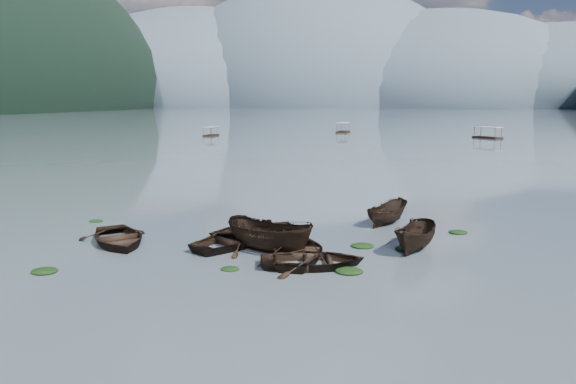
# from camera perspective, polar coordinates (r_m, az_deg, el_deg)

# --- Properties ---
(ground_plane) EXTENTS (2400.00, 2400.00, 0.00)m
(ground_plane) POSITION_cam_1_polar(r_m,az_deg,el_deg) (19.87, -4.30, -11.67)
(ground_plane) COLOR #525F67
(haze_mtn_a) EXTENTS (520.00, 520.00, 280.00)m
(haze_mtn_a) POSITION_cam_1_polar(r_m,az_deg,el_deg) (955.25, -9.16, 9.34)
(haze_mtn_a) COLOR #475666
(haze_mtn_a) RESTS_ON ground
(haze_mtn_b) EXTENTS (520.00, 520.00, 340.00)m
(haze_mtn_b) POSITION_cam_1_polar(r_m,az_deg,el_deg) (920.34, 3.05, 9.43)
(haze_mtn_b) COLOR #475666
(haze_mtn_b) RESTS_ON ground
(haze_mtn_c) EXTENTS (520.00, 520.00, 260.00)m
(haze_mtn_c) POSITION_cam_1_polar(r_m,az_deg,el_deg) (928.20, 15.63, 9.09)
(haze_mtn_c) COLOR #475666
(haze_mtn_c) RESTS_ON ground
(haze_mtn_d) EXTENTS (520.00, 520.00, 220.00)m
(haze_mtn_d) POSITION_cam_1_polar(r_m,az_deg,el_deg) (971.10, 26.30, 8.46)
(haze_mtn_d) COLOR #475666
(haze_mtn_d) RESTS_ON ground
(rowboat_0) EXTENTS (5.88, 6.22, 1.05)m
(rowboat_0) POSITION_cam_1_polar(r_m,az_deg,el_deg) (28.40, -18.34, -5.50)
(rowboat_0) COLOR black
(rowboat_0) RESTS_ON ground
(rowboat_1) EXTENTS (5.73, 6.11, 1.03)m
(rowboat_1) POSITION_cam_1_polar(r_m,az_deg,el_deg) (26.85, -5.92, -5.92)
(rowboat_1) COLOR black
(rowboat_1) RESTS_ON ground
(rowboat_2) EXTENTS (5.34, 4.07, 1.95)m
(rowboat_2) POSITION_cam_1_polar(r_m,az_deg,el_deg) (25.55, -2.02, -6.69)
(rowboat_2) COLOR black
(rowboat_2) RESTS_ON ground
(rowboat_3) EXTENTS (3.82, 5.11, 1.01)m
(rowboat_3) POSITION_cam_1_polar(r_m,az_deg,el_deg) (24.55, 1.34, -7.39)
(rowboat_3) COLOR black
(rowboat_3) RESTS_ON ground
(rowboat_4) EXTENTS (5.22, 4.12, 0.98)m
(rowboat_4) POSITION_cam_1_polar(r_m,az_deg,el_deg) (23.38, 2.77, -8.29)
(rowboat_4) COLOR black
(rowboat_4) RESTS_ON ground
(rowboat_5) EXTENTS (3.08, 4.45, 1.61)m
(rowboat_5) POSITION_cam_1_polar(r_m,az_deg,el_deg) (26.68, 13.99, -6.26)
(rowboat_5) COLOR black
(rowboat_5) RESTS_ON ground
(rowboat_7) EXTENTS (6.11, 5.65, 1.03)m
(rowboat_7) POSITION_cam_1_polar(r_m,az_deg,el_deg) (28.63, -4.03, -4.89)
(rowboat_7) COLOR black
(rowboat_7) RESTS_ON ground
(rowboat_8) EXTENTS (3.39, 4.22, 1.55)m
(rowboat_8) POSITION_cam_1_polar(r_m,az_deg,el_deg) (32.00, 10.92, -3.46)
(rowboat_8) COLOR black
(rowboat_8) RESTS_ON ground
(weed_clump_0) EXTENTS (1.17, 0.96, 0.26)m
(weed_clump_0) POSITION_cam_1_polar(r_m,az_deg,el_deg) (24.96, -25.43, -8.08)
(weed_clump_0) COLOR black
(weed_clump_0) RESTS_ON ground
(weed_clump_1) EXTENTS (0.86, 0.68, 0.19)m
(weed_clump_1) POSITION_cam_1_polar(r_m,az_deg,el_deg) (23.09, -6.45, -8.58)
(weed_clump_1) COLOR black
(weed_clump_1) RESTS_ON ground
(weed_clump_2) EXTENTS (1.23, 0.99, 0.27)m
(weed_clump_2) POSITION_cam_1_polar(r_m,az_deg,el_deg) (22.73, 6.80, -8.89)
(weed_clump_2) COLOR black
(weed_clump_2) RESTS_ON ground
(weed_clump_3) EXTENTS (1.00, 0.85, 0.22)m
(weed_clump_3) POSITION_cam_1_polar(r_m,az_deg,el_deg) (26.62, 12.88, -6.26)
(weed_clump_3) COLOR black
(weed_clump_3) RESTS_ON ground
(weed_clump_4) EXTENTS (1.19, 0.94, 0.25)m
(weed_clump_4) POSITION_cam_1_polar(r_m,az_deg,el_deg) (26.69, 8.26, -6.07)
(weed_clump_4) COLOR black
(weed_clump_4) RESTS_ON ground
(weed_clump_5) EXTENTS (0.89, 0.72, 0.19)m
(weed_clump_5) POSITION_cam_1_polar(r_m,az_deg,el_deg) (34.09, -20.56, -3.10)
(weed_clump_5) COLOR black
(weed_clump_5) RESTS_ON ground
(weed_clump_6) EXTENTS (0.84, 0.70, 0.17)m
(weed_clump_6) POSITION_cam_1_polar(r_m,az_deg,el_deg) (27.33, 1.66, -5.59)
(weed_clump_6) COLOR black
(weed_clump_6) RESTS_ON ground
(weed_clump_7) EXTENTS (1.06, 0.85, 0.23)m
(weed_clump_7) POSITION_cam_1_polar(r_m,az_deg,el_deg) (30.69, 18.37, -4.37)
(weed_clump_7) COLOR black
(weed_clump_7) RESTS_ON ground
(pontoon_left) EXTENTS (2.53, 5.37, 2.01)m
(pontoon_left) POSITION_cam_1_polar(r_m,az_deg,el_deg) (115.49, -8.53, 6.17)
(pontoon_left) COLOR black
(pontoon_left) RESTS_ON ground
(pontoon_centre) EXTENTS (3.60, 6.52, 2.37)m
(pontoon_centre) POSITION_cam_1_polar(r_m,az_deg,el_deg) (128.28, 6.14, 6.58)
(pontoon_centre) COLOR black
(pontoon_centre) RESTS_ON ground
(pontoon_right) EXTENTS (5.54, 6.25, 2.28)m
(pontoon_right) POSITION_cam_1_polar(r_m,az_deg,el_deg) (114.42, 21.27, 5.58)
(pontoon_right) COLOR black
(pontoon_right) RESTS_ON ground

